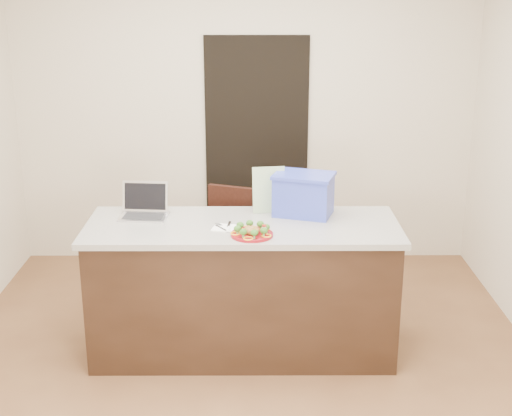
{
  "coord_description": "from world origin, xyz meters",
  "views": [
    {
      "loc": [
        0.08,
        -4.16,
        2.46
      ],
      "look_at": [
        0.09,
        0.2,
        1.05
      ],
      "focal_mm": 50.0,
      "sensor_mm": 36.0,
      "label": 1
    }
  ],
  "objects_px": {
    "plate": "(252,234)",
    "chair": "(234,242)",
    "island": "(243,288)",
    "napkin": "(224,228)",
    "laptop": "(144,207)",
    "blue_box": "(304,194)",
    "yogurt_bottle": "(264,232)"
  },
  "relations": [
    {
      "from": "napkin",
      "to": "blue_box",
      "type": "relative_size",
      "value": 0.31
    },
    {
      "from": "napkin",
      "to": "laptop",
      "type": "xyz_separation_m",
      "value": [
        -0.55,
        0.26,
        0.06
      ]
    },
    {
      "from": "plate",
      "to": "napkin",
      "type": "distance_m",
      "value": 0.23
    },
    {
      "from": "island",
      "to": "napkin",
      "type": "distance_m",
      "value": 0.48
    },
    {
      "from": "laptop",
      "to": "chair",
      "type": "distance_m",
      "value": 0.89
    },
    {
      "from": "island",
      "to": "yogurt_bottle",
      "type": "xyz_separation_m",
      "value": [
        0.14,
        -0.24,
        0.49
      ]
    },
    {
      "from": "blue_box",
      "to": "yogurt_bottle",
      "type": "bearing_deg",
      "value": -104.55
    },
    {
      "from": "blue_box",
      "to": "chair",
      "type": "distance_m",
      "value": 0.87
    },
    {
      "from": "napkin",
      "to": "blue_box",
      "type": "xyz_separation_m",
      "value": [
        0.53,
        0.28,
        0.14
      ]
    },
    {
      "from": "plate",
      "to": "chair",
      "type": "height_order",
      "value": "chair"
    },
    {
      "from": "island",
      "to": "chair",
      "type": "xyz_separation_m",
      "value": [
        -0.08,
        0.69,
        0.08
      ]
    },
    {
      "from": "chair",
      "to": "island",
      "type": "bearing_deg",
      "value": -63.65
    },
    {
      "from": "blue_box",
      "to": "laptop",
      "type": "bearing_deg",
      "value": -161.73
    },
    {
      "from": "laptop",
      "to": "plate",
      "type": "bearing_deg",
      "value": -24.12
    },
    {
      "from": "island",
      "to": "laptop",
      "type": "relative_size",
      "value": 6.24
    },
    {
      "from": "napkin",
      "to": "chair",
      "type": "relative_size",
      "value": 0.15
    },
    {
      "from": "laptop",
      "to": "blue_box",
      "type": "relative_size",
      "value": 0.72
    },
    {
      "from": "yogurt_bottle",
      "to": "chair",
      "type": "bearing_deg",
      "value": 103.02
    },
    {
      "from": "yogurt_bottle",
      "to": "chair",
      "type": "height_order",
      "value": "yogurt_bottle"
    },
    {
      "from": "napkin",
      "to": "yogurt_bottle",
      "type": "xyz_separation_m",
      "value": [
        0.26,
        -0.16,
        0.03
      ]
    },
    {
      "from": "blue_box",
      "to": "napkin",
      "type": "bearing_deg",
      "value": -134.77
    },
    {
      "from": "napkin",
      "to": "laptop",
      "type": "distance_m",
      "value": 0.61
    },
    {
      "from": "napkin",
      "to": "blue_box",
      "type": "distance_m",
      "value": 0.61
    },
    {
      "from": "plate",
      "to": "laptop",
      "type": "relative_size",
      "value": 0.81
    },
    {
      "from": "blue_box",
      "to": "island",
      "type": "bearing_deg",
      "value": -136.7
    },
    {
      "from": "plate",
      "to": "laptop",
      "type": "distance_m",
      "value": 0.84
    },
    {
      "from": "blue_box",
      "to": "chair",
      "type": "relative_size",
      "value": 0.49
    },
    {
      "from": "plate",
      "to": "blue_box",
      "type": "xyz_separation_m",
      "value": [
        0.35,
        0.42,
        0.13
      ]
    },
    {
      "from": "island",
      "to": "plate",
      "type": "distance_m",
      "value": 0.52
    },
    {
      "from": "island",
      "to": "plate",
      "type": "height_order",
      "value": "plate"
    },
    {
      "from": "yogurt_bottle",
      "to": "laptop",
      "type": "bearing_deg",
      "value": 152.45
    },
    {
      "from": "island",
      "to": "laptop",
      "type": "xyz_separation_m",
      "value": [
        -0.67,
        0.18,
        0.52
      ]
    }
  ]
}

